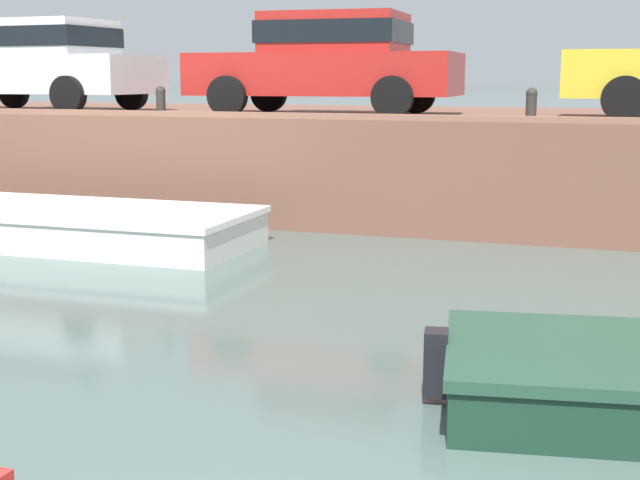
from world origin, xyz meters
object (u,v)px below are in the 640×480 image
Objects in this scene: mooring_bollard_west at (161,100)px; mooring_bollard_mid at (531,103)px; car_left_inner_red at (329,59)px; car_leftmost_white at (40,61)px; boat_moored_west_white at (48,224)px.

mooring_bollard_west is 5.47m from mooring_bollard_mid.
car_left_inner_red is 3.49m from mooring_bollard_mid.
mooring_bollard_mid is (5.47, 0.00, 0.00)m from mooring_bollard_west.
car_leftmost_white is at bearing -179.95° from car_left_inner_red.
boat_moored_west_white is at bearing -105.47° from mooring_bollard_west.
mooring_bollard_west reaches higher than boat_moored_west_white.
mooring_bollard_west is at bearing 180.00° from mooring_bollard_mid.
boat_moored_west_white is at bearing -53.75° from car_leftmost_white.
car_left_inner_red is 9.31× the size of mooring_bollard_west.
car_left_inner_red is (2.85, 3.33, 2.21)m from boat_moored_west_white.
mooring_bollard_west is at bearing -21.95° from car_leftmost_white.
car_left_inner_red reaches higher than boat_moored_west_white.
car_leftmost_white is 1.03× the size of car_left_inner_red.
mooring_bollard_mid is at bearing -8.16° from car_leftmost_white.
mooring_bollard_mid is (8.50, -1.22, -0.61)m from car_leftmost_white.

